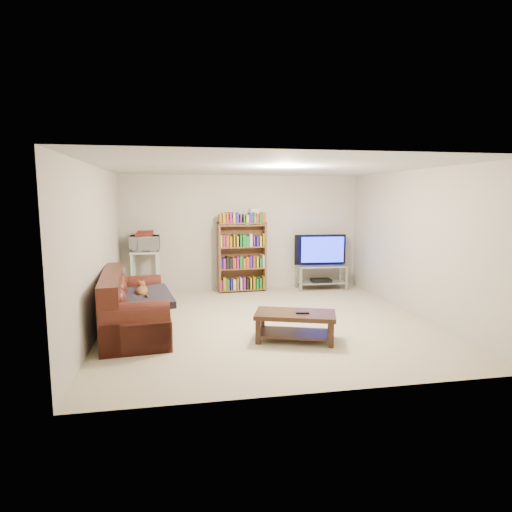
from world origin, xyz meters
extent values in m
plane|color=beige|center=(0.00, 0.00, 0.00)|extent=(5.00, 5.00, 0.00)
plane|color=white|center=(0.00, 0.00, 2.40)|extent=(5.00, 5.00, 0.00)
plane|color=beige|center=(0.00, 2.50, 1.20)|extent=(5.00, 0.00, 5.00)
plane|color=beige|center=(0.00, -2.50, 1.20)|extent=(5.00, 0.00, 5.00)
plane|color=beige|center=(-2.50, 0.00, 1.20)|extent=(0.00, 5.00, 5.00)
plane|color=beige|center=(2.50, 0.00, 1.20)|extent=(0.00, 5.00, 5.00)
cube|color=#471A12|center=(-1.99, -0.11, 0.20)|extent=(1.08, 2.14, 0.39)
cube|color=#471A12|center=(-2.30, -0.14, 0.45)|extent=(0.45, 2.08, 0.86)
cube|color=#471A12|center=(-1.90, -1.02, 0.26)|extent=(0.87, 0.32, 0.51)
cube|color=#471A12|center=(-2.07, 0.79, 0.26)|extent=(0.87, 0.32, 0.51)
cube|color=#27232C|center=(-1.87, -0.25, 0.52)|extent=(0.97, 1.16, 0.18)
cube|color=#331D12|center=(0.20, -0.92, 0.36)|extent=(1.20, 0.86, 0.06)
cube|color=#331D12|center=(0.20, -0.92, 0.10)|extent=(1.08, 0.78, 0.03)
cube|color=#331D12|center=(-0.32, -0.97, 0.17)|extent=(0.09, 0.09, 0.33)
cube|color=#331D12|center=(0.59, -1.28, 0.17)|extent=(0.09, 0.09, 0.33)
cube|color=#331D12|center=(-0.19, -0.57, 0.17)|extent=(0.09, 0.09, 0.33)
cube|color=#331D12|center=(0.73, -0.88, 0.17)|extent=(0.09, 0.09, 0.33)
cube|color=black|center=(0.28, -1.00, 0.41)|extent=(0.18, 0.08, 0.02)
cube|color=#999EA3|center=(1.63, 2.16, 0.50)|extent=(1.06, 0.52, 0.03)
cube|color=#999EA3|center=(1.63, 2.16, 0.15)|extent=(1.01, 0.50, 0.02)
cube|color=gray|center=(1.13, 1.98, 0.26)|extent=(0.05, 0.05, 0.52)
cube|color=gray|center=(2.11, 1.93, 0.26)|extent=(0.05, 0.05, 0.52)
cube|color=gray|center=(1.16, 2.39, 0.26)|extent=(0.05, 0.05, 0.52)
cube|color=gray|center=(2.13, 2.33, 0.26)|extent=(0.05, 0.05, 0.52)
imported|color=black|center=(1.63, 2.16, 0.84)|extent=(1.12, 0.21, 0.64)
cube|color=black|center=(1.63, 2.16, 0.19)|extent=(0.43, 0.31, 0.06)
cube|color=brown|center=(-0.54, 2.24, 0.72)|extent=(0.05, 0.31, 1.44)
cube|color=brown|center=(0.42, 2.29, 0.72)|extent=(0.05, 0.31, 1.44)
cube|color=brown|center=(-0.06, 2.26, 1.42)|extent=(1.01, 0.35, 0.03)
cube|color=maroon|center=(-0.28, 2.25, 1.47)|extent=(0.30, 0.23, 0.08)
cube|color=silver|center=(-2.00, 2.19, 0.88)|extent=(0.57, 0.42, 0.04)
cube|color=silver|center=(-2.00, 2.19, 0.30)|extent=(0.52, 0.38, 0.03)
cube|color=silver|center=(-2.24, 2.03, 0.43)|extent=(0.05, 0.05, 0.86)
cube|color=silver|center=(-1.76, 2.02, 0.43)|extent=(0.05, 0.05, 0.86)
cube|color=silver|center=(-2.23, 2.36, 0.43)|extent=(0.05, 0.05, 0.86)
cube|color=silver|center=(-1.75, 2.35, 0.43)|extent=(0.05, 0.05, 0.86)
imported|color=silver|center=(-2.00, 2.19, 1.05)|extent=(0.56, 0.39, 0.31)
cube|color=maroon|center=(-2.00, 2.19, 1.23)|extent=(0.33, 0.29, 0.05)
camera|label=1|loc=(-1.35, -6.41, 1.97)|focal=30.00mm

